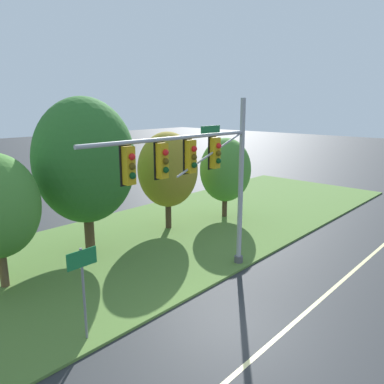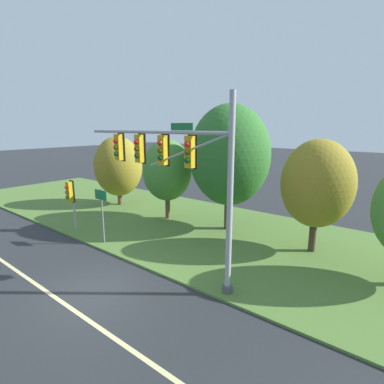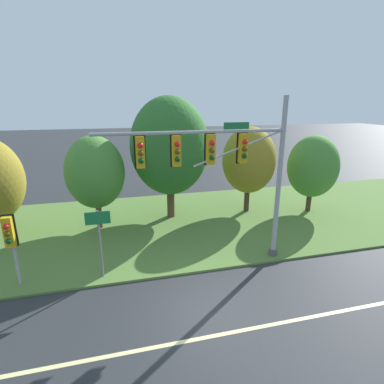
# 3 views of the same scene
# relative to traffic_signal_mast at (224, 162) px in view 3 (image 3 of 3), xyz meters

# --- Properties ---
(ground_plane) EXTENTS (160.00, 160.00, 0.00)m
(ground_plane) POSITION_rel_traffic_signal_mast_xyz_m (-1.62, -3.03, -4.84)
(ground_plane) COLOR #282B2D
(lane_stripe) EXTENTS (36.00, 0.16, 0.01)m
(lane_stripe) POSITION_rel_traffic_signal_mast_xyz_m (-1.62, -4.23, -4.84)
(lane_stripe) COLOR beige
(lane_stripe) RESTS_ON ground
(grass_verge) EXTENTS (48.00, 11.50, 0.10)m
(grass_verge) POSITION_rel_traffic_signal_mast_xyz_m (-1.62, 5.22, -4.79)
(grass_verge) COLOR #517533
(grass_verge) RESTS_ON ground
(traffic_signal_mast) EXTENTS (8.18, 0.49, 7.42)m
(traffic_signal_mast) POSITION_rel_traffic_signal_mast_xyz_m (0.00, 0.00, 0.00)
(traffic_signal_mast) COLOR #9EA0A5
(traffic_signal_mast) RESTS_ON grass_verge
(pedestrian_signal_near_kerb) EXTENTS (0.46, 0.55, 3.06)m
(pedestrian_signal_near_kerb) POSITION_rel_traffic_signal_mast_xyz_m (-8.58, 0.21, -2.53)
(pedestrian_signal_near_kerb) COLOR #9EA0A5
(pedestrian_signal_near_kerb) RESTS_ON grass_verge
(route_sign_post) EXTENTS (0.99, 0.08, 2.99)m
(route_sign_post) POSITION_rel_traffic_signal_mast_xyz_m (-5.29, 0.09, -2.71)
(route_sign_post) COLOR slate
(route_sign_post) RESTS_ON grass_verge
(tree_left_of_mast) EXTENTS (3.30, 3.30, 5.40)m
(tree_left_of_mast) POSITION_rel_traffic_signal_mast_xyz_m (-5.62, 5.57, -1.41)
(tree_left_of_mast) COLOR brown
(tree_left_of_mast) RESTS_ON grass_verge
(tree_behind_signpost) EXTENTS (4.78, 4.78, 7.54)m
(tree_behind_signpost) POSITION_rel_traffic_signal_mast_xyz_m (-1.21, 6.29, -0.21)
(tree_behind_signpost) COLOR #4C3823
(tree_behind_signpost) RESTS_ON grass_verge
(tree_mid_verge) EXTENTS (3.47, 3.47, 5.67)m
(tree_mid_verge) POSITION_rel_traffic_signal_mast_xyz_m (3.96, 6.02, -1.25)
(tree_mid_verge) COLOR #423021
(tree_mid_verge) RESTS_ON grass_verge
(tree_tall_centre) EXTENTS (3.26, 3.26, 5.12)m
(tree_tall_centre) POSITION_rel_traffic_signal_mast_xyz_m (8.06, 5.00, -1.67)
(tree_tall_centre) COLOR #423021
(tree_tall_centre) RESTS_ON grass_verge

